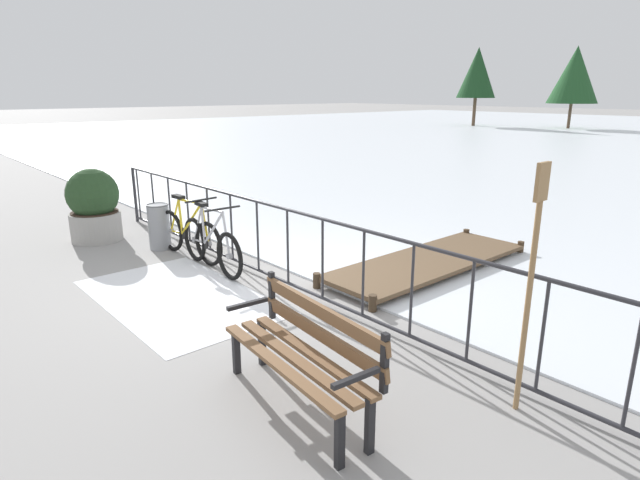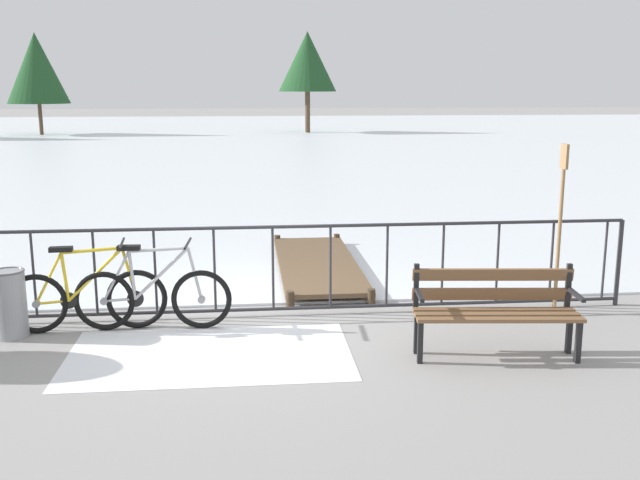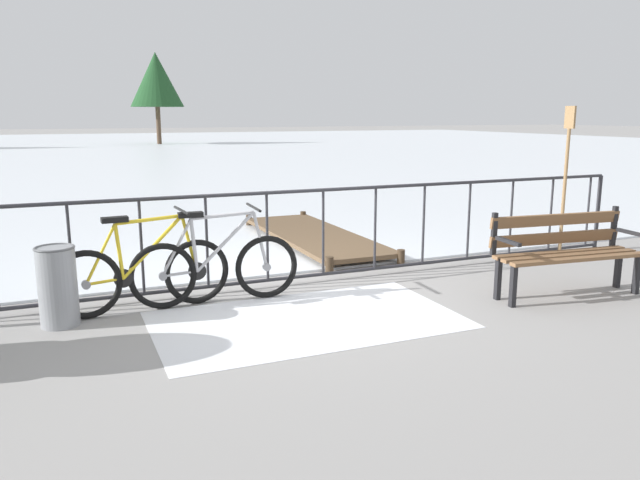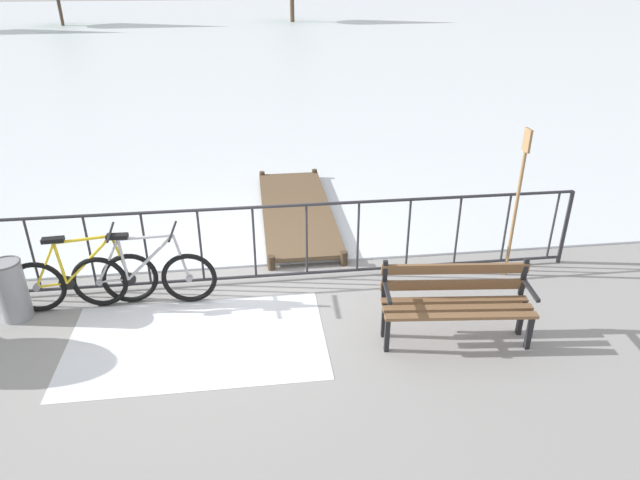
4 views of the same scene
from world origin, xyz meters
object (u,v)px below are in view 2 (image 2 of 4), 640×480
Objects in this scene: bicycle_near_railing at (87,298)px; oar_upright at (560,218)px; bicycle_second at (153,297)px; park_bench at (495,305)px; trash_bin at (10,303)px.

oar_upright reaches higher than bicycle_near_railing.
bicycle_near_railing is at bearing 177.98° from bicycle_second.
bicycle_second is at bearing -178.62° from oar_upright.
bicycle_near_railing reaches higher than park_bench.
bicycle_second reaches higher than park_bench.
trash_bin is 0.37× the size of oar_upright.
bicycle_near_railing is 4.31m from park_bench.
park_bench is 5.02m from trash_bin.
oar_upright is (1.17, 1.23, 0.63)m from park_bench.
trash_bin is (-1.47, -0.10, 0.00)m from bicycle_second.
trash_bin is at bearing -170.38° from bicycle_near_railing.
park_bench is at bearing -11.72° from trash_bin.
bicycle_near_railing is 0.71m from bicycle_second.
park_bench is at bearing -18.05° from bicycle_second.
oar_upright is at bearing 0.93° from bicycle_near_railing.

